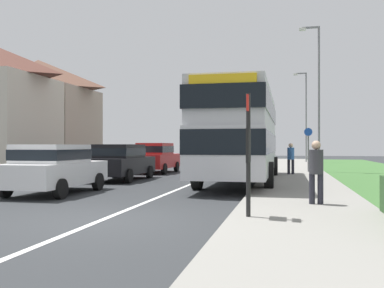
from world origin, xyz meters
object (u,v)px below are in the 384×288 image
(parked_car_white, at_px, (54,167))
(street_lamp_far, at_px, (305,112))
(double_decker_bus, at_px, (241,131))
(parked_car_black, at_px, (120,160))
(pedestrian_walking_away, at_px, (291,157))
(bus_stop_sign, at_px, (248,146))
(pedestrian_at_stop, at_px, (316,169))
(street_lamp_mid, at_px, (317,90))
(parked_car_red, at_px, (156,157))
(cycle_route_sign, at_px, (308,148))

(parked_car_white, distance_m, street_lamp_far, 28.66)
(double_decker_bus, height_order, parked_car_black, double_decker_bus)
(pedestrian_walking_away, height_order, bus_stop_sign, bus_stop_sign)
(double_decker_bus, bearing_deg, parked_car_white, -135.04)
(parked_car_white, bearing_deg, parked_car_black, 89.49)
(pedestrian_at_stop, distance_m, pedestrian_walking_away, 11.35)
(pedestrian_walking_away, distance_m, street_lamp_mid, 4.99)
(double_decker_bus, xyz_separation_m, pedestrian_at_stop, (2.54, -7.08, -1.17))
(parked_car_black, xyz_separation_m, parked_car_red, (-0.02, 5.47, 0.04))
(parked_car_red, height_order, street_lamp_far, street_lamp_far)
(parked_car_black, distance_m, pedestrian_at_stop, 10.74)
(bus_stop_sign, bearing_deg, parked_car_black, 124.36)
(cycle_route_sign, bearing_deg, double_decker_bus, -114.31)
(parked_car_black, relative_size, pedestrian_at_stop, 2.70)
(cycle_route_sign, height_order, street_lamp_mid, street_lamp_mid)
(pedestrian_walking_away, relative_size, cycle_route_sign, 0.66)
(parked_car_white, distance_m, street_lamp_mid, 16.00)
(street_lamp_mid, bearing_deg, cycle_route_sign, -128.87)
(double_decker_bus, relative_size, parked_car_white, 2.70)
(double_decker_bus, distance_m, street_lamp_mid, 8.45)
(parked_car_white, distance_m, pedestrian_walking_away, 12.25)
(bus_stop_sign, height_order, street_lamp_mid, street_lamp_mid)
(pedestrian_walking_away, xyz_separation_m, street_lamp_mid, (1.47, 3.01, 3.71))
(pedestrian_at_stop, distance_m, street_lamp_mid, 14.85)
(street_lamp_mid, bearing_deg, double_decker_bus, -115.78)
(double_decker_bus, distance_m, parked_car_white, 7.80)
(parked_car_red, distance_m, street_lamp_mid, 9.82)
(parked_car_black, height_order, street_lamp_far, street_lamp_far)
(cycle_route_sign, bearing_deg, parked_car_white, -124.98)
(parked_car_white, bearing_deg, bus_stop_sign, -30.75)
(street_lamp_mid, bearing_deg, bus_stop_sign, -98.32)
(double_decker_bus, distance_m, bus_stop_sign, 9.40)
(cycle_route_sign, bearing_deg, pedestrian_at_stop, -91.89)
(parked_car_white, relative_size, street_lamp_far, 0.52)
(pedestrian_at_stop, xyz_separation_m, street_lamp_far, (0.87, 28.65, 3.57))
(street_lamp_far, bearing_deg, parked_car_white, -108.15)
(parked_car_red, relative_size, bus_stop_sign, 1.65)
(parked_car_red, bearing_deg, street_lamp_far, 61.04)
(cycle_route_sign, bearing_deg, parked_car_black, -142.35)
(parked_car_red, relative_size, pedestrian_at_stop, 2.57)
(parked_car_red, distance_m, pedestrian_walking_away, 7.58)
(parked_car_black, relative_size, parked_car_red, 1.05)
(pedestrian_at_stop, relative_size, cycle_route_sign, 0.66)
(parked_car_red, bearing_deg, pedestrian_at_stop, -57.93)
(cycle_route_sign, relative_size, street_lamp_mid, 0.31)
(parked_car_black, bearing_deg, pedestrian_at_stop, -42.35)
(parked_car_black, bearing_deg, street_lamp_mid, 38.61)
(parked_car_black, bearing_deg, cycle_route_sign, 37.65)
(bus_stop_sign, bearing_deg, street_lamp_far, 85.70)
(street_lamp_far, bearing_deg, double_decker_bus, -98.98)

